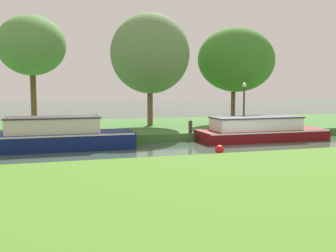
# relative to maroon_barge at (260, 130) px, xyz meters

# --- Properties ---
(ground_plane) EXTENTS (120.00, 120.00, 0.00)m
(ground_plane) POSITION_rel_maroon_barge_xyz_m (-1.66, -1.20, -0.52)
(ground_plane) COLOR #3F5646
(riverbank_far) EXTENTS (72.00, 10.00, 0.40)m
(riverbank_far) POSITION_rel_maroon_barge_xyz_m (-1.66, 5.80, -0.32)
(riverbank_far) COLOR #3F7231
(riverbank_far) RESTS_ON ground_plane
(maroon_barge) EXTENTS (6.80, 2.21, 1.25)m
(maroon_barge) POSITION_rel_maroon_barge_xyz_m (0.00, 0.00, 0.00)
(maroon_barge) COLOR maroon
(maroon_barge) RESTS_ON ground_plane
(navy_narrowboat) EXTENTS (6.66, 2.04, 1.47)m
(navy_narrowboat) POSITION_rel_maroon_barge_xyz_m (-10.17, -0.00, 0.08)
(navy_narrowboat) COLOR navy
(navy_narrowboat) RESTS_ON ground_plane
(willow_tree_left) EXTENTS (3.99, 4.45, 6.57)m
(willow_tree_left) POSITION_rel_maroon_barge_xyz_m (-11.36, 6.78, 4.66)
(willow_tree_left) COLOR brown
(willow_tree_left) RESTS_ON riverbank_far
(willow_tree_centre) EXTENTS (4.80, 4.33, 6.78)m
(willow_tree_centre) POSITION_rel_maroon_barge_xyz_m (-4.53, 5.27, 4.24)
(willow_tree_centre) COLOR brown
(willow_tree_centre) RESTS_ON riverbank_far
(willow_tree_right) EXTENTS (5.39, 3.59, 6.27)m
(willow_tree_right) POSITION_rel_maroon_barge_xyz_m (1.57, 5.97, 4.02)
(willow_tree_right) COLOR brown
(willow_tree_right) RESTS_ON riverbank_far
(lamp_post) EXTENTS (0.24, 0.24, 2.59)m
(lamp_post) POSITION_rel_maroon_barge_xyz_m (-0.03, 1.77, 1.53)
(lamp_post) COLOR #333338
(lamp_post) RESTS_ON riverbank_far
(mooring_post_near) EXTENTS (0.12, 0.12, 0.74)m
(mooring_post_near) POSITION_rel_maroon_barge_xyz_m (-8.88, 1.15, 0.25)
(mooring_post_near) COLOR brown
(mooring_post_near) RESTS_ON riverbank_far
(mooring_post_far) EXTENTS (0.19, 0.19, 0.62)m
(mooring_post_far) POSITION_rel_maroon_barge_xyz_m (-3.42, 1.15, 0.19)
(mooring_post_far) COLOR #43322B
(mooring_post_far) RESTS_ON riverbank_far
(channel_buoy) EXTENTS (0.38, 0.38, 0.38)m
(channel_buoy) POSITION_rel_maroon_barge_xyz_m (-3.73, -3.27, -0.33)
(channel_buoy) COLOR red
(channel_buoy) RESTS_ON ground_plane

